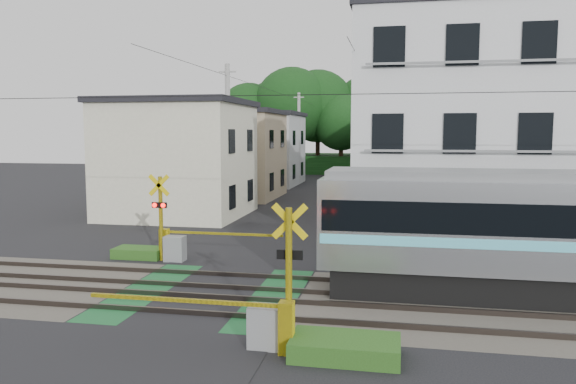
% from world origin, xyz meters
% --- Properties ---
extents(ground, '(120.00, 120.00, 0.00)m').
position_xyz_m(ground, '(0.00, 0.00, 0.00)').
color(ground, black).
extents(track_bed, '(120.00, 120.00, 0.14)m').
position_xyz_m(track_bed, '(0.00, 0.00, 0.04)').
color(track_bed, '#47423A').
rests_on(track_bed, ground).
extents(crossing_signal_near, '(4.74, 0.65, 3.09)m').
position_xyz_m(crossing_signal_near, '(2.59, -3.65, 0.71)').
color(crossing_signal_near, yellow).
rests_on(crossing_signal_near, ground).
extents(crossing_signal_far, '(4.74, 0.65, 3.09)m').
position_xyz_m(crossing_signal_far, '(-2.59, 3.65, 0.71)').
color(crossing_signal_far, yellow).
rests_on(crossing_signal_far, ground).
extents(apartment_block, '(10.20, 8.36, 9.30)m').
position_xyz_m(apartment_block, '(8.50, 9.49, 4.66)').
color(apartment_block, silver).
rests_on(apartment_block, ground).
extents(houses_row, '(22.07, 31.35, 6.80)m').
position_xyz_m(houses_row, '(0.25, 25.92, 3.24)').
color(houses_row, silver).
rests_on(houses_row, ground).
extents(tree_hill, '(40.00, 13.63, 11.64)m').
position_xyz_m(tree_hill, '(0.22, 48.58, 6.08)').
color(tree_hill, '#133913').
rests_on(tree_hill, ground).
extents(catenary, '(60.00, 5.04, 7.00)m').
position_xyz_m(catenary, '(6.00, 0.03, 3.70)').
color(catenary, '#2D2D33').
rests_on(catenary, ground).
extents(utility_poles, '(7.90, 42.00, 8.00)m').
position_xyz_m(utility_poles, '(-1.05, 23.01, 4.08)').
color(utility_poles, '#A5A5A0').
rests_on(utility_poles, ground).
extents(pedestrian, '(0.67, 0.55, 1.59)m').
position_xyz_m(pedestrian, '(0.35, 30.34, 0.80)').
color(pedestrian, '#2A2B35').
rests_on(pedestrian, ground).
extents(weed_patches, '(10.25, 8.80, 0.40)m').
position_xyz_m(weed_patches, '(1.76, -0.09, 0.18)').
color(weed_patches, '#2D5E1E').
rests_on(weed_patches, ground).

